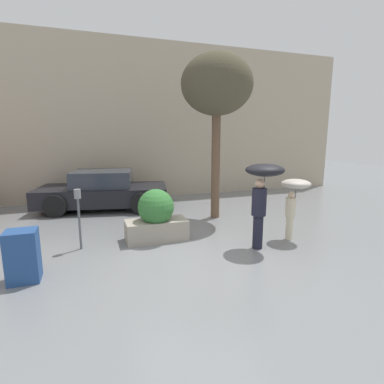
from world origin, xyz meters
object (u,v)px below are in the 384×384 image
at_px(street_tree, 217,87).
at_px(newspaper_box, 23,256).
at_px(parked_car_near, 103,191).
at_px(planter_box, 156,217).
at_px(parking_meter, 78,207).
at_px(person_child, 294,193).
at_px(person_adult, 263,185).

distance_m(street_tree, newspaper_box, 6.37).
bearing_deg(parked_car_near, planter_box, -153.16).
distance_m(street_tree, parking_meter, 4.98).
bearing_deg(person_child, parking_meter, 173.58).
bearing_deg(newspaper_box, planter_box, 26.39).
bearing_deg(newspaper_box, street_tree, 29.70).
bearing_deg(person_adult, parked_car_near, 105.75).
bearing_deg(planter_box, parked_car_near, 105.81).
xyz_separation_m(street_tree, parking_meter, (-3.82, -1.44, -2.86)).
bearing_deg(street_tree, parked_car_near, 144.72).
distance_m(person_adult, parking_meter, 3.99).
bearing_deg(parking_meter, street_tree, 20.62).
relative_size(person_child, parking_meter, 1.09).
xyz_separation_m(person_adult, parking_meter, (-3.78, 1.20, -0.46)).
xyz_separation_m(person_child, parked_car_near, (-4.12, 4.63, -0.52)).
bearing_deg(planter_box, parking_meter, -178.80).
height_order(street_tree, newspaper_box, street_tree).
distance_m(person_adult, newspaper_box, 4.76).
height_order(parked_car_near, parking_meter, parking_meter).
bearing_deg(street_tree, person_child, -67.97).
bearing_deg(person_child, newspaper_box, -172.19).
height_order(parking_meter, newspaper_box, parking_meter).
height_order(person_child, newspaper_box, person_child).
xyz_separation_m(person_adult, newspaper_box, (-4.66, -0.05, -0.97)).
relative_size(street_tree, newspaper_box, 5.27).
xyz_separation_m(person_child, street_tree, (-0.97, 2.40, 2.68)).
xyz_separation_m(street_tree, newspaper_box, (-4.70, -2.68, -3.36)).
bearing_deg(person_child, planter_box, 167.04).
bearing_deg(street_tree, planter_box, -146.53).
height_order(parked_car_near, newspaper_box, parked_car_near).
xyz_separation_m(person_adult, street_tree, (0.04, 2.63, 2.39)).
bearing_deg(parked_car_near, person_child, -127.31).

